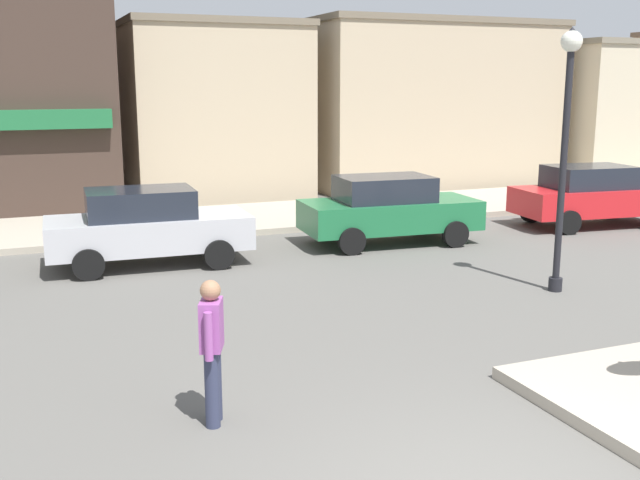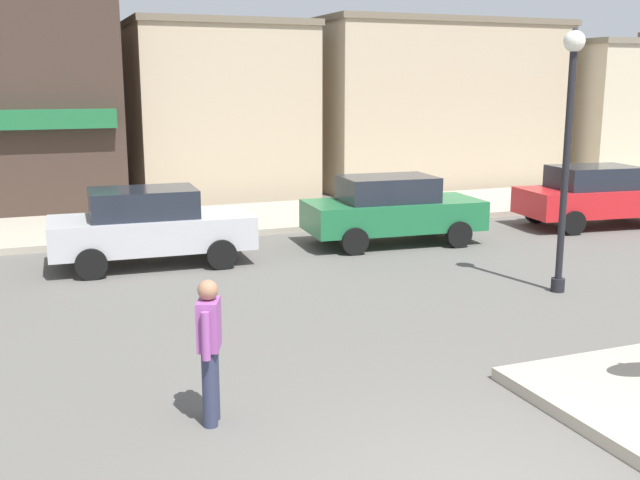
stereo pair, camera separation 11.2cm
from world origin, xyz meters
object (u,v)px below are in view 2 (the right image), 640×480
pedestrian_crossing_near (210,347)px  lamp_post (569,123)px  parked_car_nearest (150,225)px  parked_car_second (392,209)px  parked_car_third (597,195)px

pedestrian_crossing_near → lamp_post: bearing=22.5°
lamp_post → pedestrian_crossing_near: size_ratio=2.82×
parked_car_nearest → parked_car_second: bearing=0.3°
lamp_post → parked_car_third: (4.92, 4.66, -2.15)m
lamp_post → parked_car_third: bearing=43.4°
lamp_post → parked_car_second: 5.26m
lamp_post → parked_car_third: 7.11m
parked_car_third → pedestrian_crossing_near: 14.06m
parked_car_second → parked_car_third: size_ratio=0.99×
lamp_post → parked_car_third: lamp_post is taller
parked_car_second → parked_car_third: 5.84m
parked_car_nearest → parked_car_third: same height
parked_car_third → pedestrian_crossing_near: pedestrian_crossing_near is taller
parked_car_second → pedestrian_crossing_near: bearing=-128.5°
parked_car_nearest → parked_car_second: size_ratio=0.99×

